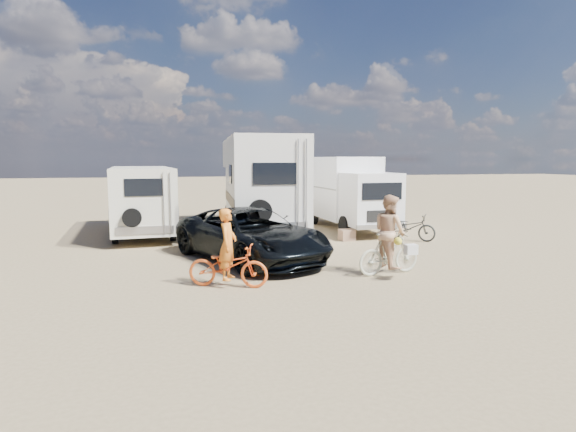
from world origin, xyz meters
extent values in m
plane|color=#98815B|center=(0.00, 0.00, 0.00)|extent=(140.00, 140.00, 0.00)
imported|color=black|center=(-1.37, 1.69, 0.77)|extent=(4.48, 6.07, 1.53)
imported|color=#F15B1C|center=(-2.36, -1.06, 0.50)|extent=(2.00, 1.34, 0.99)
imported|color=#B6B89B|center=(1.81, -0.84, 0.55)|extent=(1.88, 0.84, 1.09)
imported|color=orange|center=(-2.36, -1.06, 0.83)|extent=(0.60, 0.71, 1.65)
imported|color=tan|center=(1.81, -0.84, 0.94)|extent=(0.87, 1.03, 1.88)
imported|color=#282A27|center=(4.86, 3.73, 0.48)|extent=(1.80, 1.71, 0.97)
cube|color=#264F7D|center=(0.41, 1.58, 0.24)|extent=(0.71, 0.61, 0.48)
cube|color=#9B7459|center=(2.63, 4.30, 0.20)|extent=(0.53, 0.53, 0.40)
camera|label=1|loc=(-3.64, -11.95, 2.96)|focal=29.88mm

